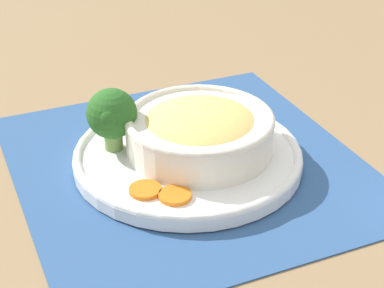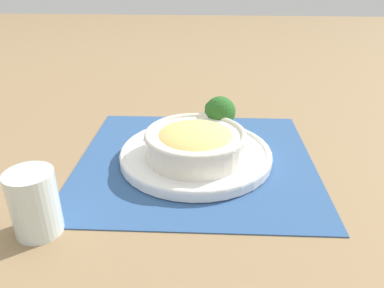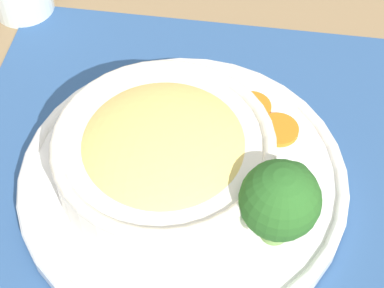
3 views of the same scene
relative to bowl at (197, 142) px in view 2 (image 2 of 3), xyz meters
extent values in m
plane|color=#8C704C|center=(0.00, 0.02, -0.05)|extent=(4.00, 4.00, 0.00)
cube|color=#2D5184|center=(0.00, 0.02, -0.05)|extent=(0.46, 0.44, 0.00)
cylinder|color=white|center=(0.00, 0.02, -0.04)|extent=(0.29, 0.29, 0.02)
torus|color=white|center=(0.00, 0.02, -0.03)|extent=(0.29, 0.29, 0.01)
cylinder|color=silver|center=(0.00, 0.00, -0.01)|extent=(0.19, 0.19, 0.04)
torus|color=silver|center=(0.00, 0.00, 0.02)|extent=(0.19, 0.19, 0.01)
ellipsoid|color=#EAC66B|center=(0.00, 0.00, 0.00)|extent=(0.15, 0.15, 0.05)
cylinder|color=#759E51|center=(0.04, 0.10, -0.02)|extent=(0.02, 0.02, 0.03)
sphere|color=#286023|center=(0.04, 0.10, 0.02)|extent=(0.06, 0.06, 0.06)
sphere|color=#286023|center=(0.03, 0.11, 0.03)|extent=(0.03, 0.03, 0.03)
sphere|color=#286023|center=(0.06, 0.09, 0.02)|extent=(0.03, 0.03, 0.03)
cylinder|color=orange|center=(-0.07, 0.10, -0.03)|extent=(0.04, 0.04, 0.01)
cylinder|color=orange|center=(-0.09, 0.07, -0.03)|extent=(0.04, 0.04, 0.01)
cylinder|color=silver|center=(-0.22, -0.21, 0.00)|extent=(0.07, 0.07, 0.10)
cylinder|color=silver|center=(-0.22, -0.21, -0.02)|extent=(0.06, 0.06, 0.06)
camera|label=1|loc=(-0.66, 0.28, 0.39)|focal=60.00mm
camera|label=2|loc=(0.03, -0.62, 0.31)|focal=35.00mm
camera|label=3|loc=(0.32, 0.08, 0.44)|focal=60.00mm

